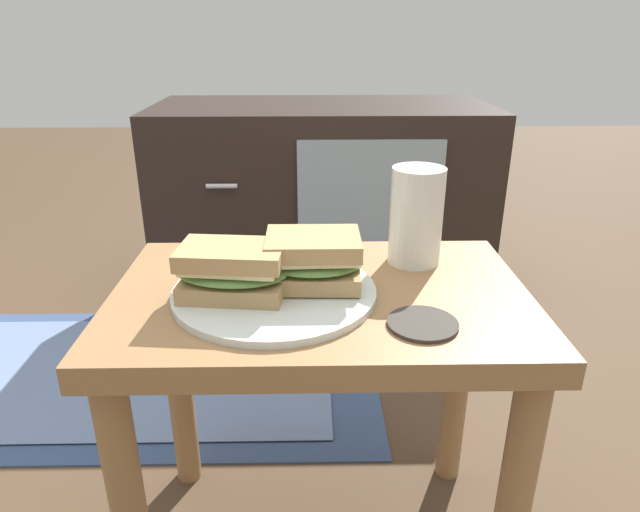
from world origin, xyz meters
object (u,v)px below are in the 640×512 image
at_px(plate, 275,292).
at_px(coaster, 423,324).
at_px(sandwich_front, 232,271).
at_px(beer_glass, 416,217).
at_px(sandwich_back, 313,259).
at_px(tv_cabinet, 322,202).

relative_size(plate, coaster, 3.16).
bearing_deg(sandwich_front, plate, 16.26).
relative_size(plate, beer_glass, 1.87).
xyz_separation_m(plate, sandwich_back, (0.05, 0.01, 0.04)).
bearing_deg(tv_cabinet, beer_glass, -82.16).
relative_size(sandwich_back, coaster, 1.59).
relative_size(sandwich_front, sandwich_back, 1.11).
bearing_deg(coaster, tv_cabinet, 95.19).
distance_m(tv_cabinet, coaster, 1.06).
relative_size(tv_cabinet, coaster, 11.28).
height_order(tv_cabinet, beer_glass, beer_glass).
xyz_separation_m(tv_cabinet, beer_glass, (0.12, -0.85, 0.24)).
relative_size(plate, sandwich_front, 1.79).
bearing_deg(sandwich_front, sandwich_back, 16.26).
relative_size(tv_cabinet, beer_glass, 6.67).
xyz_separation_m(sandwich_front, sandwich_back, (0.10, 0.03, 0.00)).
distance_m(sandwich_back, coaster, 0.17).
xyz_separation_m(plate, coaster, (0.18, -0.08, -0.00)).
bearing_deg(sandwich_back, coaster, -37.31).
bearing_deg(tv_cabinet, plate, -95.09).
bearing_deg(plate, sandwich_front, -163.74).
height_order(tv_cabinet, sandwich_front, tv_cabinet).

